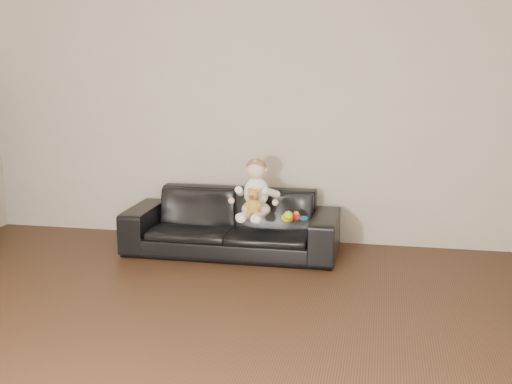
% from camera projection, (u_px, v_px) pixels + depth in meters
% --- Properties ---
extents(floor, '(5.50, 5.50, 0.00)m').
position_uv_depth(floor, '(132.00, 369.00, 3.60)').
color(floor, '#3B2415').
rests_on(floor, ground).
extents(wall_back, '(5.00, 0.00, 5.00)m').
position_uv_depth(wall_back, '(239.00, 102.00, 5.97)').
color(wall_back, '#B8AE9A').
rests_on(wall_back, ground).
extents(sofa, '(1.88, 0.74, 0.55)m').
position_uv_depth(sofa, '(232.00, 223.00, 5.69)').
color(sofa, black).
rests_on(sofa, floor).
extents(baby, '(0.37, 0.45, 0.51)m').
position_uv_depth(baby, '(256.00, 192.00, 5.48)').
color(baby, '#FED6D6').
rests_on(baby, sofa).
extents(teddy_bear, '(0.12, 0.13, 0.22)m').
position_uv_depth(teddy_bear, '(253.00, 202.00, 5.34)').
color(teddy_bear, '#B08532').
rests_on(teddy_bear, sofa).
extents(toy_green, '(0.11, 0.13, 0.09)m').
position_uv_depth(toy_green, '(287.00, 218.00, 5.33)').
color(toy_green, '#A9C717').
rests_on(toy_green, sofa).
extents(toy_rattle, '(0.08, 0.08, 0.07)m').
position_uv_depth(toy_rattle, '(296.00, 217.00, 5.39)').
color(toy_rattle, red).
rests_on(toy_rattle, sofa).
extents(toy_blue_disc, '(0.12, 0.12, 0.01)m').
position_uv_depth(toy_blue_disc, '(303.00, 218.00, 5.47)').
color(toy_blue_disc, blue).
rests_on(toy_blue_disc, sofa).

